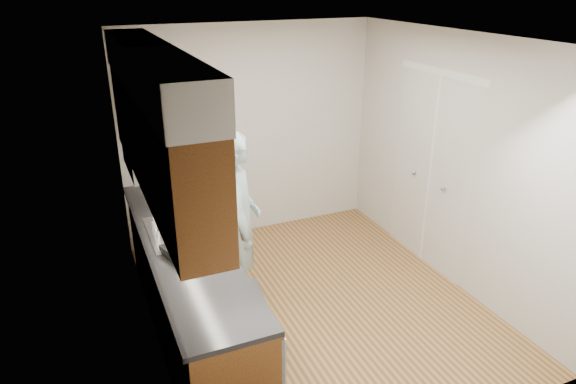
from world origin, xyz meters
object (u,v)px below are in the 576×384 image
Objects in this scene: soap_bottle_a at (172,198)px; dish_rack at (193,249)px; soap_bottle_b at (172,191)px; steel_can at (177,199)px; soap_bottle_c at (165,193)px; person at (237,212)px.

dish_rack is (-0.02, -0.86, -0.09)m from soap_bottle_a.
soap_bottle_b is at bearing 68.43° from dish_rack.
soap_bottle_b is 0.17m from steel_can.
dish_rack is at bearing -91.12° from soap_bottle_a.
soap_bottle_a is 0.21m from soap_bottle_c.
soap_bottle_c is at bearing -150.98° from soap_bottle_b.
soap_bottle_a reaches higher than dish_rack.
steel_can is at bearing -86.65° from soap_bottle_b.
dish_rack is (-0.08, -0.94, -0.03)m from steel_can.
person is at bearing -55.69° from soap_bottle_b.
soap_bottle_a is (-0.50, 0.41, 0.06)m from person.
person is 14.87× the size of steel_can.
steel_can is 0.94m from dish_rack.
person is 0.65m from steel_can.
steel_can is at bearing 51.05° from soap_bottle_a.
person is 0.79m from soap_bottle_b.
dish_rack is (0.01, -1.07, -0.06)m from soap_bottle_c.
soap_bottle_a is at bearing 62.63° from person.
soap_bottle_a is 1.31× the size of soap_bottle_c.
soap_bottle_b is (0.05, 0.25, -0.04)m from soap_bottle_a.
soap_bottle_c reaches higher than soap_bottle_b.
soap_bottle_a is 0.60× the size of dish_rack.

